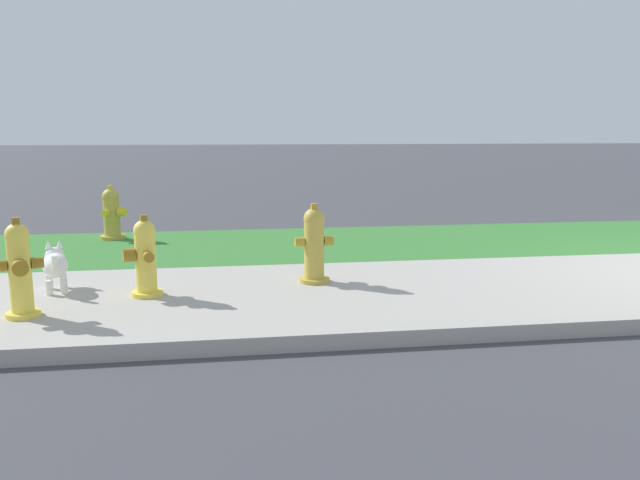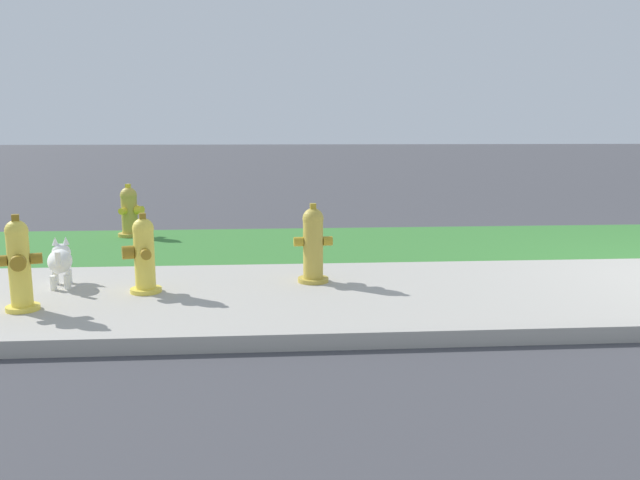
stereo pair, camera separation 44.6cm
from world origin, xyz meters
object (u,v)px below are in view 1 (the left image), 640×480
object	(u,v)px
fire_hydrant_by_grass_verge	(314,245)
fire_hydrant_near_corner	(112,213)
fire_hydrant_far_end	(145,258)
small_white_dog	(55,264)
fire_hydrant_at_driveway	(20,270)

from	to	relation	value
fire_hydrant_by_grass_verge	fire_hydrant_near_corner	xyz separation A→B (m)	(-2.38, 2.85, -0.02)
fire_hydrant_by_grass_verge	fire_hydrant_far_end	world-z (taller)	fire_hydrant_by_grass_verge
fire_hydrant_by_grass_verge	small_white_dog	bearing A→B (deg)	175.68
fire_hydrant_at_driveway	fire_hydrant_by_grass_verge	bearing A→B (deg)	178.96
fire_hydrant_by_grass_verge	fire_hydrant_near_corner	world-z (taller)	fire_hydrant_by_grass_verge
fire_hydrant_at_driveway	fire_hydrant_far_end	xyz separation A→B (m)	(0.88, 0.52, -0.03)
fire_hydrant_near_corner	small_white_dog	bearing A→B (deg)	20.26
small_white_dog	fire_hydrant_at_driveway	bearing A→B (deg)	162.80
fire_hydrant_by_grass_verge	fire_hydrant_at_driveway	world-z (taller)	fire_hydrant_at_driveway
fire_hydrant_by_grass_verge	small_white_dog	xyz separation A→B (m)	(-2.40, 0.03, -0.12)
fire_hydrant_near_corner	small_white_dog	distance (m)	2.82
fire_hydrant_by_grass_verge	fire_hydrant_at_driveway	distance (m)	2.57
fire_hydrant_near_corner	fire_hydrant_by_grass_verge	bearing A→B (deg)	60.46
fire_hydrant_far_end	small_white_dog	xyz separation A→B (m)	(-0.85, 0.33, -0.10)
fire_hydrant_at_driveway	fire_hydrant_near_corner	xyz separation A→B (m)	(0.06, 3.66, -0.04)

